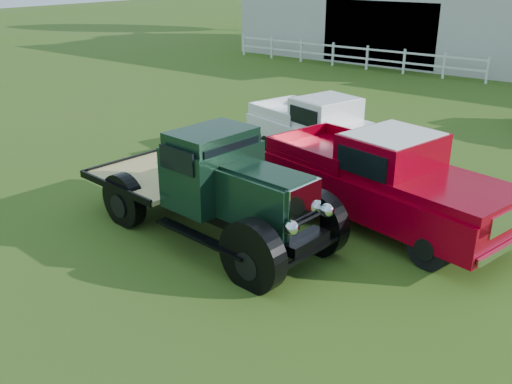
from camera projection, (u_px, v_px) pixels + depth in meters
The scene contains 6 objects.
ground at pixel (208, 261), 10.57m from camera, with size 120.00×120.00×0.00m, color #355C12.
shed_left at pixel (418, 6), 32.60m from camera, with size 18.80×10.20×5.60m, color #BAB6A4, non-canonical shape.
fence_rail at pixel (350, 56), 29.57m from camera, with size 14.20×0.16×1.20m, color white, non-canonical shape.
vintage_flatbed at pixel (209, 183), 11.19m from camera, with size 5.62×2.22×2.22m, color black, non-canonical shape.
red_pickup at pixel (385, 179), 11.73m from camera, with size 5.55×2.13×2.02m, color maroon, non-canonical shape.
white_pickup at pixel (323, 130), 15.54m from camera, with size 4.79×1.86×1.76m, color white, non-canonical shape.
Camera 1 is at (6.34, -6.86, 5.17)m, focal length 40.00 mm.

